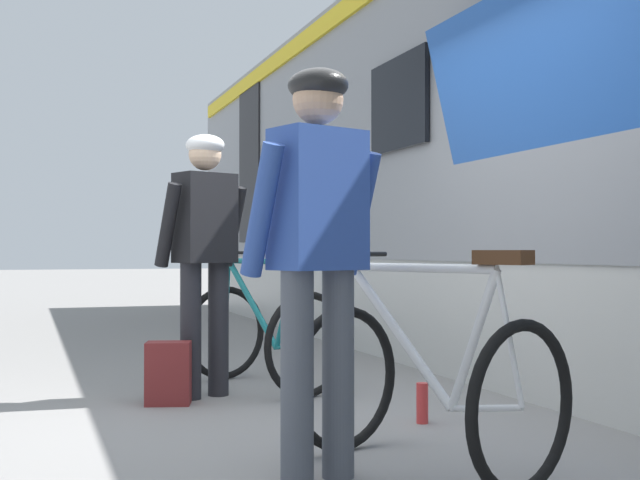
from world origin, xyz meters
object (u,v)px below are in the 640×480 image
object	(u,v)px
cyclist_near_in_blue	(318,234)
bicycle_far_teal	(264,332)
backpack_on_platform	(168,373)
water_bottle_by_the_backpack	(178,387)
bicycle_near_white	(425,381)
water_bottle_near_the_bikes	(422,403)
cyclist_far_in_dark	(205,240)

from	to	relation	value
cyclist_near_in_blue	bicycle_far_teal	world-z (taller)	cyclist_near_in_blue
bicycle_far_teal	backpack_on_platform	world-z (taller)	bicycle_far_teal
bicycle_far_teal	water_bottle_by_the_backpack	distance (m)	0.88
bicycle_near_white	bicycle_far_teal	distance (m)	2.41
bicycle_near_white	backpack_on_platform	bearing A→B (deg)	112.28
cyclist_near_in_blue	water_bottle_by_the_backpack	world-z (taller)	cyclist_near_in_blue
cyclist_near_in_blue	water_bottle_near_the_bikes	xyz separation A→B (m)	(0.95, 0.93, -0.94)
water_bottle_near_the_bikes	bicycle_near_white	bearing A→B (deg)	-115.59
cyclist_far_in_dark	bicycle_far_teal	size ratio (longest dim) A/B	1.41
water_bottle_near_the_bikes	water_bottle_by_the_backpack	size ratio (longest dim) A/B	0.98
bicycle_near_white	cyclist_near_in_blue	bearing A→B (deg)	177.76
cyclist_far_in_dark	bicycle_near_white	bearing A→B (deg)	-75.98
bicycle_near_white	water_bottle_by_the_backpack	distance (m)	2.11
water_bottle_by_the_backpack	water_bottle_near_the_bikes	bearing A→B (deg)	-39.36
backpack_on_platform	water_bottle_near_the_bikes	xyz separation A→B (m)	(1.27, -1.05, -0.09)
bicycle_far_teal	backpack_on_platform	bearing A→B (deg)	-151.35
cyclist_far_in_dark	water_bottle_near_the_bikes	bearing A→B (deg)	-51.26
cyclist_near_in_blue	bicycle_near_white	bearing A→B (deg)	-2.24
bicycle_far_teal	backpack_on_platform	xyz separation A→B (m)	(-0.75, -0.41, -0.20)
bicycle_far_teal	cyclist_near_in_blue	bearing A→B (deg)	-100.23
bicycle_far_teal	water_bottle_by_the_backpack	world-z (taller)	bicycle_far_teal
cyclist_near_in_blue	water_bottle_by_the_backpack	distance (m)	2.16
water_bottle_by_the_backpack	bicycle_near_white	bearing A→B (deg)	-68.50
backpack_on_platform	water_bottle_by_the_backpack	size ratio (longest dim) A/B	1.72
water_bottle_by_the_backpack	cyclist_near_in_blue	bearing A→B (deg)	-82.17
water_bottle_by_the_backpack	cyclist_far_in_dark	bearing A→B (deg)	48.37
cyclist_near_in_blue	bicycle_far_teal	xyz separation A→B (m)	(0.43, 2.39, -0.65)
bicycle_far_teal	water_bottle_by_the_backpack	xyz separation A→B (m)	(-0.70, -0.46, -0.29)
cyclist_far_in_dark	water_bottle_near_the_bikes	xyz separation A→B (m)	(1.00, -1.25, -0.94)
water_bottle_by_the_backpack	bicycle_far_teal	bearing A→B (deg)	33.66
backpack_on_platform	water_bottle_near_the_bikes	bearing A→B (deg)	-23.72
cyclist_far_in_dark	water_bottle_by_the_backpack	size ratio (longest dim) A/B	7.56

